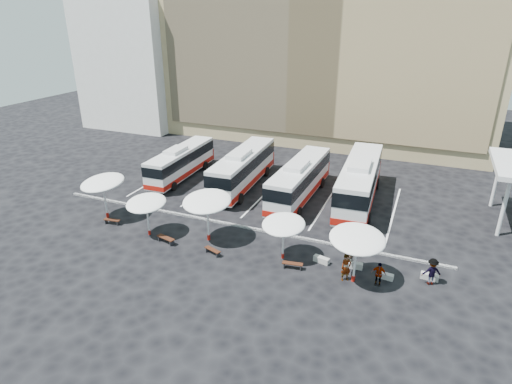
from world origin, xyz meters
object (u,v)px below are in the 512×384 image
at_px(wood_bench_1, 166,239).
at_px(passenger_1, 350,254).
at_px(wood_bench_3, 292,264).
at_px(passenger_3, 432,272).
at_px(conc_bench_0, 321,260).
at_px(conc_bench_2, 385,276).
at_px(wood_bench_0, 112,221).
at_px(bus_0, 181,161).
at_px(sunshade_3, 284,224).
at_px(conc_bench_3, 430,277).
at_px(bus_1, 243,168).
at_px(bus_3, 360,180).
at_px(wood_bench_2, 213,250).
at_px(sunshade_1, 146,203).
at_px(bus_2, 300,179).
at_px(sunshade_2, 207,201).
at_px(passenger_0, 346,268).
at_px(passenger_2, 379,274).
at_px(sunshade_0, 103,183).
at_px(sunshade_4, 357,239).
at_px(conc_bench_1, 354,265).

relative_size(wood_bench_1, passenger_1, 0.90).
distance_m(wood_bench_3, passenger_3, 8.98).
distance_m(conc_bench_0, conc_bench_2, 4.41).
xyz_separation_m(wood_bench_1, conc_bench_2, (16.06, 1.55, -0.18)).
xyz_separation_m(wood_bench_0, conc_bench_2, (21.96, 0.61, -0.13)).
distance_m(bus_0, conc_bench_2, 25.03).
bearing_deg(wood_bench_3, sunshade_3, 135.80).
distance_m(conc_bench_3, passenger_3, 0.89).
height_order(bus_1, bus_3, bus_3).
relative_size(sunshade_3, wood_bench_2, 2.26).
distance_m(sunshade_1, conc_bench_0, 13.92).
xyz_separation_m(wood_bench_3, passenger_3, (8.80, 1.71, 0.60)).
xyz_separation_m(bus_3, conc_bench_0, (-0.49, -11.43, -1.95)).
bearing_deg(bus_2, sunshade_2, -110.56).
relative_size(sunshade_2, passenger_1, 2.09).
relative_size(wood_bench_0, passenger_0, 0.75).
distance_m(bus_1, sunshade_3, 14.04).
distance_m(sunshade_1, wood_bench_2, 6.55).
height_order(bus_0, sunshade_1, bus_0).
height_order(bus_3, conc_bench_0, bus_3).
height_order(bus_0, bus_1, bus_1).
bearing_deg(wood_bench_0, conc_bench_0, 2.99).
relative_size(sunshade_2, passenger_2, 2.35).
bearing_deg(wood_bench_1, sunshade_0, 165.51).
distance_m(bus_0, passenger_0, 23.45).
bearing_deg(passenger_1, wood_bench_0, 21.87).
xyz_separation_m(sunshade_1, passenger_2, (17.66, 0.02, -1.92)).
height_order(wood_bench_0, wood_bench_1, wood_bench_1).
xyz_separation_m(bus_1, wood_bench_1, (-0.76, -12.77, -1.62)).
bearing_deg(bus_2, passenger_0, -58.71).
height_order(sunshade_0, passenger_3, sunshade_0).
bearing_deg(conc_bench_3, sunshade_2, -176.86).
xyz_separation_m(bus_3, conc_bench_3, (6.63, -10.71, -1.96)).
distance_m(sunshade_4, wood_bench_2, 10.49).
bearing_deg(sunshade_1, passenger_3, 3.88).
bearing_deg(bus_0, bus_1, -0.68).
height_order(sunshade_0, wood_bench_3, sunshade_0).
height_order(wood_bench_1, passenger_3, passenger_3).
relative_size(sunshade_4, passenger_1, 2.51).
bearing_deg(bus_2, bus_0, 178.40).
xyz_separation_m(wood_bench_2, passenger_3, (14.74, 2.15, 0.61)).
bearing_deg(bus_0, sunshade_0, -96.07).
xyz_separation_m(bus_2, sunshade_1, (-8.85, -11.38, 0.79)).
bearing_deg(sunshade_3, wood_bench_1, -171.22).
distance_m(wood_bench_2, passenger_2, 11.65).
xyz_separation_m(bus_0, bus_1, (7.09, 0.13, 0.24)).
xyz_separation_m(sunshade_4, conc_bench_2, (1.90, 1.10, -2.95)).
bearing_deg(sunshade_3, sunshade_2, 177.04).
xyz_separation_m(sunshade_1, passenger_1, (15.53, 1.59, -1.82)).
height_order(conc_bench_1, passenger_1, passenger_1).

